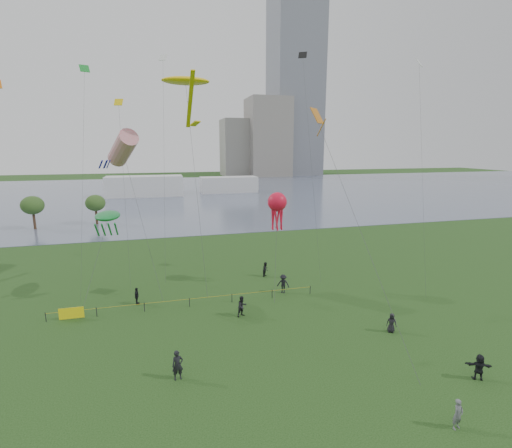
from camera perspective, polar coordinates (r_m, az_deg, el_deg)
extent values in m
plane|color=#183711|center=(26.10, 6.03, -22.08)|extent=(400.00, 400.00, 0.00)
cube|color=slate|center=(121.32, -10.90, 4.73)|extent=(400.00, 120.00, 0.08)
cube|color=slate|center=(205.84, 6.08, 24.52)|extent=(24.00, 24.00, 120.00)
cube|color=gray|center=(190.05, 1.82, 13.16)|extent=(20.00, 20.00, 38.00)
cube|color=gray|center=(192.38, -2.79, 11.64)|extent=(16.00, 18.00, 28.00)
cube|color=silver|center=(115.83, -16.74, 5.61)|extent=(22.00, 8.00, 6.00)
cube|color=silver|center=(120.80, -4.21, 6.07)|extent=(18.00, 7.00, 5.00)
cylinder|color=#3B271A|center=(76.99, -30.92, 0.26)|extent=(0.44, 0.44, 2.70)
ellipsoid|color=#395C24|center=(76.53, -31.16, 2.49)|extent=(3.84, 3.84, 3.24)
cylinder|color=#3B271A|center=(76.67, -23.31, 0.88)|extent=(0.44, 0.44, 2.54)
ellipsoid|color=#395C24|center=(76.23, -23.49, 2.99)|extent=(3.62, 3.62, 3.05)
cylinder|color=black|center=(36.79, -29.62, -12.36)|extent=(0.07, 0.07, 0.85)
cylinder|color=black|center=(35.93, -23.32, -12.32)|extent=(0.07, 0.07, 0.85)
cylinder|color=black|center=(35.50, -16.79, -12.13)|extent=(0.07, 0.07, 0.85)
cylinder|color=black|center=(35.52, -10.20, -11.78)|extent=(0.07, 0.07, 0.85)
cylinder|color=black|center=(35.99, -3.72, -11.28)|extent=(0.07, 0.07, 0.85)
cylinder|color=black|center=(36.89, 2.50, -10.68)|extent=(0.07, 0.07, 0.85)
cylinder|color=black|center=(38.18, 8.33, -9.99)|extent=(0.07, 0.07, 0.85)
cylinder|color=gold|center=(35.40, -10.22, -11.30)|extent=(24.00, 0.03, 0.03)
cube|color=yellow|center=(36.26, -26.53, -12.17)|extent=(2.00, 0.04, 1.00)
imported|color=slate|center=(24.16, 28.64, -24.31)|extent=(0.69, 0.53, 1.68)
imported|color=black|center=(33.02, -2.15, -12.54)|extent=(1.10, 1.00, 1.83)
imported|color=black|center=(37.95, 4.20, -9.15)|extent=(1.44, 1.23, 1.94)
imported|color=black|center=(37.07, -17.87, -10.51)|extent=(0.61, 1.02, 1.62)
imported|color=black|center=(32.37, 20.12, -14.08)|extent=(0.91, 0.81, 1.57)
imported|color=black|center=(28.84, 31.10, -18.33)|extent=(1.63, 1.18, 1.71)
imported|color=black|center=(25.57, -11.97, -20.49)|extent=(0.77, 0.56, 1.94)
imported|color=black|center=(42.52, 1.49, -6.98)|extent=(1.01, 1.03, 1.67)
cylinder|color=#3F3F42|center=(36.87, -9.13, 5.27)|extent=(1.00, 4.86, 20.85)
ellipsoid|color=yellow|center=(39.52, -10.78, 20.81)|extent=(4.70, 2.94, 0.73)
cube|color=yellow|center=(35.04, -10.10, 18.06)|extent=(0.36, 6.98, 4.09)
cube|color=yellow|center=(31.09, -9.34, 15.01)|extent=(0.95, 0.95, 0.42)
cylinder|color=#3F3F42|center=(38.87, -17.11, 0.40)|extent=(3.28, 7.15, 14.39)
cylinder|color=red|center=(41.83, -19.80, 10.93)|extent=(3.88, 5.28, 3.98)
cylinder|color=#1917A5|center=(40.81, -21.76, 8.53)|extent=(0.60, 1.13, 0.88)
cylinder|color=#1917A5|center=(41.22, -22.08, 8.53)|extent=(0.60, 1.13, 0.88)
cylinder|color=#1917A5|center=(41.14, -22.73, 8.48)|extent=(0.60, 1.13, 0.88)
cylinder|color=#1917A5|center=(40.67, -22.82, 8.44)|extent=(0.60, 1.13, 0.88)
cylinder|color=#1917A5|center=(40.47, -22.21, 8.48)|extent=(0.60, 1.13, 0.88)
cylinder|color=#3F3F42|center=(36.92, -23.56, -5.66)|extent=(2.41, 3.88, 8.15)
ellipsoid|color=#177F33|center=(37.67, -21.86, 1.19)|extent=(2.24, 4.04, 0.79)
cylinder|color=#177F33|center=(36.42, -23.28, -0.87)|extent=(0.16, 1.79, 1.54)
cylinder|color=#177F33|center=(36.34, -22.42, -0.83)|extent=(0.16, 1.79, 1.54)
cylinder|color=#177F33|center=(36.26, -21.56, -0.78)|extent=(0.16, 1.79, 1.54)
cylinder|color=#177F33|center=(36.20, -20.70, -0.74)|extent=(0.16, 1.79, 1.54)
cylinder|color=#3F3F42|center=(36.71, 3.07, -4.08)|extent=(1.66, 4.54, 8.99)
sphere|color=red|center=(38.12, 3.29, 3.42)|extent=(1.98, 1.98, 1.98)
cylinder|color=red|center=(38.54, 3.97, 1.09)|extent=(0.18, 0.54, 2.60)
cylinder|color=red|center=(38.87, 3.41, 1.19)|extent=(0.49, 0.36, 2.61)
cylinder|color=red|center=(38.72, 2.71, 1.15)|extent=(0.49, 0.36, 2.61)
cylinder|color=red|center=(38.24, 2.55, 1.02)|extent=(0.18, 0.54, 2.60)
cylinder|color=red|center=(37.91, 3.10, 0.92)|extent=(0.49, 0.36, 2.61)
cylinder|color=red|center=(38.06, 3.82, 0.95)|extent=(0.49, 0.36, 2.61)
cylinder|color=#3F3F42|center=(27.89, 15.92, -1.10)|extent=(2.15, 12.30, 17.04)
cube|color=#CD6E12|center=(32.31, 9.39, 16.11)|extent=(1.59, 1.59, 1.30)
cylinder|color=#CD6E12|center=(31.42, 10.01, 14.38)|extent=(0.08, 1.58, 1.35)
cube|color=yellow|center=(44.88, -20.40, 17.17)|extent=(1.04, 1.00, 0.76)
cube|color=black|center=(44.76, 7.19, 24.39)|extent=(0.93, 0.60, 0.76)
cube|color=white|center=(47.22, -14.13, 23.60)|extent=(1.05, 0.96, 0.76)
cube|color=white|center=(43.27, 23.81, 21.77)|extent=(0.97, 0.68, 0.76)
cube|color=#198C2D|center=(43.40, -24.90, 20.89)|extent=(1.01, 0.76, 0.76)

